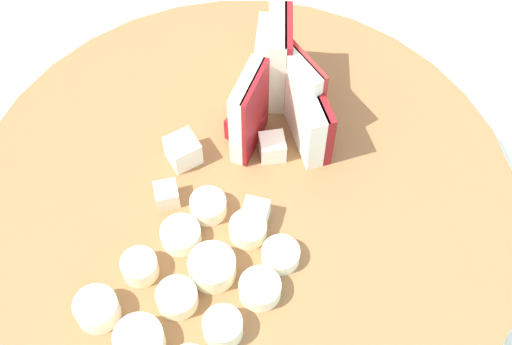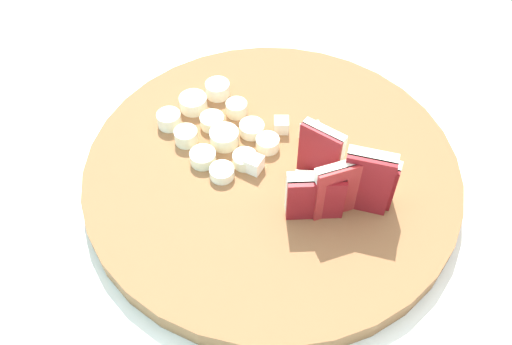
% 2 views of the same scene
% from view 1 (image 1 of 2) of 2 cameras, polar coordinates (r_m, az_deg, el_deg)
% --- Properties ---
extents(tiled_countertop, '(1.17, 0.83, 0.94)m').
position_cam_1_polar(tiled_countertop, '(0.97, -1.95, -9.83)').
color(tiled_countertop, silver).
rests_on(tiled_countertop, ground).
extents(cutting_board, '(0.37, 0.37, 0.02)m').
position_cam_1_polar(cutting_board, '(0.48, -1.14, -2.76)').
color(cutting_board, brown).
rests_on(cutting_board, tiled_countertop).
extents(apple_wedge_fan, '(0.09, 0.09, 0.07)m').
position_cam_1_polar(apple_wedge_fan, '(0.49, 2.14, 6.86)').
color(apple_wedge_fan, maroon).
rests_on(apple_wedge_fan, cutting_board).
extents(apple_dice_pile, '(0.09, 0.09, 0.02)m').
position_cam_1_polar(apple_dice_pile, '(0.48, -2.52, 1.23)').
color(apple_dice_pile, white).
rests_on(apple_dice_pile, cutting_board).
extents(banana_slice_rows, '(0.12, 0.11, 0.02)m').
position_cam_1_polar(banana_slice_rows, '(0.44, -5.23, -9.09)').
color(banana_slice_rows, '#F4EAC6').
rests_on(banana_slice_rows, cutting_board).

